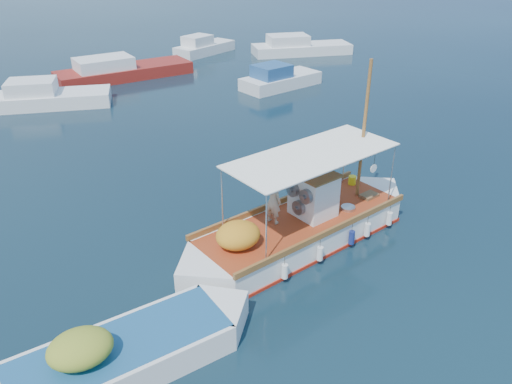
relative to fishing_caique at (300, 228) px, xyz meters
name	(u,v)px	position (x,y,z in m)	size (l,w,h in m)	color
ground	(280,235)	(-0.44, 0.60, -0.52)	(160.00, 160.00, 0.00)	black
fishing_caique	(300,228)	(0.00, 0.00, 0.00)	(9.35, 4.40, 5.91)	white
dinghy	(120,359)	(-6.48, -3.23, -0.16)	(6.94, 2.85, 1.72)	white
bg_boat_nw	(48,98)	(-6.90, 18.86, -0.02)	(7.02, 3.65, 1.80)	silver
bg_boat_n	(121,71)	(-1.86, 23.46, -0.02)	(9.66, 4.29, 1.80)	maroon
bg_boat_ne	(279,80)	(7.37, 17.01, -0.02)	(5.90, 3.64, 1.80)	silver
bg_boat_e	(299,48)	(13.27, 25.47, -0.02)	(8.51, 4.02, 1.80)	silver
bg_boat_far_n	(203,48)	(5.91, 28.68, -0.02)	(5.83, 4.44, 1.80)	silver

